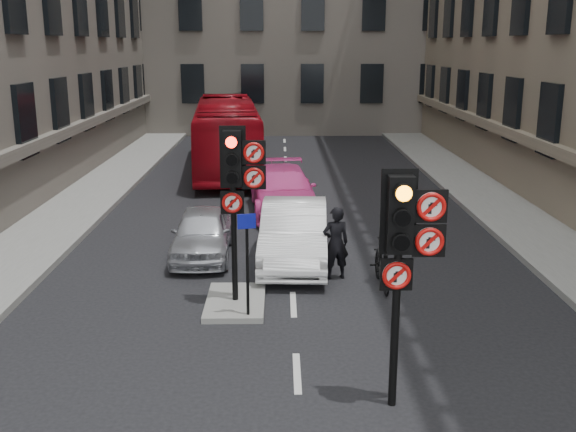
{
  "coord_description": "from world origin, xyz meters",
  "views": [
    {
      "loc": [
        -0.28,
        -8.07,
        5.27
      ],
      "look_at": [
        -0.14,
        2.28,
        2.6
      ],
      "focal_mm": 42.0,
      "sensor_mm": 36.0,
      "label": 1
    }
  ],
  "objects_px": {
    "car_white": "(294,233)",
    "motorcyclist": "(336,243)",
    "signal_near": "(405,240)",
    "info_sign": "(247,250)",
    "bus_red": "(227,135)",
    "motorcycle": "(382,264)",
    "car_pink": "(283,191)",
    "car_silver": "(202,233)",
    "signal_far": "(237,177)"
  },
  "relations": [
    {
      "from": "car_silver",
      "to": "motorcycle",
      "type": "height_order",
      "value": "car_silver"
    },
    {
      "from": "signal_far",
      "to": "car_white",
      "type": "bearing_deg",
      "value": 67.13
    },
    {
      "from": "signal_near",
      "to": "car_white",
      "type": "height_order",
      "value": "signal_near"
    },
    {
      "from": "signal_near",
      "to": "car_white",
      "type": "relative_size",
      "value": 0.79
    },
    {
      "from": "signal_near",
      "to": "info_sign",
      "type": "bearing_deg",
      "value": 126.8
    },
    {
      "from": "signal_near",
      "to": "car_silver",
      "type": "distance_m",
      "value": 8.44
    },
    {
      "from": "signal_near",
      "to": "motorcycle",
      "type": "xyz_separation_m",
      "value": [
        0.5,
        5.01,
        -2.05
      ]
    },
    {
      "from": "info_sign",
      "to": "motorcycle",
      "type": "bearing_deg",
      "value": 18.13
    },
    {
      "from": "motorcyclist",
      "to": "car_white",
      "type": "bearing_deg",
      "value": -64.0
    },
    {
      "from": "car_white",
      "to": "car_pink",
      "type": "xyz_separation_m",
      "value": [
        -0.23,
        5.04,
        -0.03
      ]
    },
    {
      "from": "car_white",
      "to": "motorcycle",
      "type": "bearing_deg",
      "value": -40.95
    },
    {
      "from": "car_white",
      "to": "motorcyclist",
      "type": "height_order",
      "value": "motorcyclist"
    },
    {
      "from": "signal_far",
      "to": "info_sign",
      "type": "xyz_separation_m",
      "value": [
        0.21,
        -0.81,
        -1.27
      ]
    },
    {
      "from": "signal_far",
      "to": "motorcycle",
      "type": "relative_size",
      "value": 2.01
    },
    {
      "from": "motorcycle",
      "to": "car_pink",
      "type": "bearing_deg",
      "value": 106.23
    },
    {
      "from": "signal_far",
      "to": "car_pink",
      "type": "height_order",
      "value": "signal_far"
    },
    {
      "from": "car_white",
      "to": "motorcycle",
      "type": "relative_size",
      "value": 2.53
    },
    {
      "from": "info_sign",
      "to": "car_white",
      "type": "bearing_deg",
      "value": 60.86
    },
    {
      "from": "motorcycle",
      "to": "info_sign",
      "type": "xyz_separation_m",
      "value": [
        -2.88,
        -1.82,
        0.9
      ]
    },
    {
      "from": "signal_far",
      "to": "car_white",
      "type": "distance_m",
      "value": 3.63
    },
    {
      "from": "car_silver",
      "to": "bus_red",
      "type": "relative_size",
      "value": 0.33
    },
    {
      "from": "signal_near",
      "to": "info_sign",
      "type": "distance_m",
      "value": 4.15
    },
    {
      "from": "signal_near",
      "to": "motorcyclist",
      "type": "bearing_deg",
      "value": 95.01
    },
    {
      "from": "info_sign",
      "to": "car_pink",
      "type": "bearing_deg",
      "value": 71.0
    },
    {
      "from": "car_white",
      "to": "motorcyclist",
      "type": "xyz_separation_m",
      "value": [
        0.92,
        -1.21,
        0.11
      ]
    },
    {
      "from": "bus_red",
      "to": "info_sign",
      "type": "distance_m",
      "value": 16.1
    },
    {
      "from": "signal_far",
      "to": "car_pink",
      "type": "xyz_separation_m",
      "value": [
        0.96,
        7.86,
        -1.99
      ]
    },
    {
      "from": "car_pink",
      "to": "signal_far",
      "type": "bearing_deg",
      "value": -101.56
    },
    {
      "from": "car_white",
      "to": "bus_red",
      "type": "distance_m",
      "value": 12.68
    },
    {
      "from": "signal_near",
      "to": "info_sign",
      "type": "relative_size",
      "value": 1.76
    },
    {
      "from": "car_pink",
      "to": "motorcycle",
      "type": "distance_m",
      "value": 7.18
    },
    {
      "from": "signal_far",
      "to": "car_white",
      "type": "relative_size",
      "value": 0.79
    },
    {
      "from": "signal_far",
      "to": "info_sign",
      "type": "distance_m",
      "value": 1.52
    },
    {
      "from": "car_silver",
      "to": "motorcyclist",
      "type": "relative_size",
      "value": 2.12
    },
    {
      "from": "signal_near",
      "to": "car_silver",
      "type": "xyz_separation_m",
      "value": [
        -3.73,
        7.31,
        -1.97
      ]
    },
    {
      "from": "car_white",
      "to": "motorcycle",
      "type": "height_order",
      "value": "car_white"
    },
    {
      "from": "signal_near",
      "to": "car_white",
      "type": "xyz_separation_m",
      "value": [
        -1.41,
        6.81,
        -1.84
      ]
    },
    {
      "from": "car_silver",
      "to": "info_sign",
      "type": "xyz_separation_m",
      "value": [
        1.34,
        -4.12,
        0.82
      ]
    },
    {
      "from": "signal_near",
      "to": "car_pink",
      "type": "bearing_deg",
      "value": 97.9
    },
    {
      "from": "car_white",
      "to": "car_pink",
      "type": "height_order",
      "value": "car_white"
    },
    {
      "from": "signal_near",
      "to": "bus_red",
      "type": "bearing_deg",
      "value": 101.72
    },
    {
      "from": "bus_red",
      "to": "motorcyclist",
      "type": "relative_size",
      "value": 6.33
    },
    {
      "from": "info_sign",
      "to": "bus_red",
      "type": "bearing_deg",
      "value": 81.6
    },
    {
      "from": "signal_near",
      "to": "car_white",
      "type": "bearing_deg",
      "value": 101.72
    },
    {
      "from": "motorcyclist",
      "to": "info_sign",
      "type": "bearing_deg",
      "value": 40.58
    },
    {
      "from": "info_sign",
      "to": "signal_far",
      "type": "bearing_deg",
      "value": 90.68
    },
    {
      "from": "motorcyclist",
      "to": "car_silver",
      "type": "bearing_deg",
      "value": -39.05
    },
    {
      "from": "car_pink",
      "to": "info_sign",
      "type": "height_order",
      "value": "info_sign"
    },
    {
      "from": "car_pink",
      "to": "bus_red",
      "type": "bearing_deg",
      "value": 103.04
    },
    {
      "from": "car_white",
      "to": "bus_red",
      "type": "bearing_deg",
      "value": 104.19
    }
  ]
}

